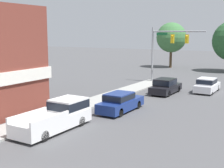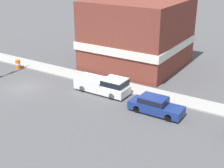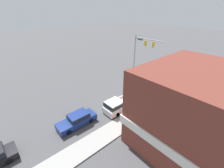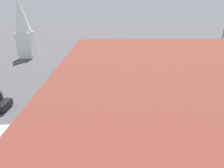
# 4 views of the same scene
# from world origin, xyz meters

# --- Properties ---
(ground_plane) EXTENTS (200.00, 200.00, 0.00)m
(ground_plane) POSITION_xyz_m (0.00, 0.00, 0.00)
(ground_plane) COLOR #4C4C4F
(car_lead) EXTENTS (1.77, 4.82, 1.52)m
(car_lead) POSITION_xyz_m (-2.09, 14.12, 0.79)
(car_lead) COLOR black
(car_lead) RESTS_ON ground
(pickup_truck_parked) EXTENTS (1.96, 5.71, 1.82)m
(pickup_truck_parked) POSITION_xyz_m (-3.32, 8.18, 0.90)
(pickup_truck_parked) COLOR black
(pickup_truck_parked) RESTS_ON ground
(church_steeple) EXTENTS (3.10, 3.10, 11.27)m
(church_steeple) POSITION_xyz_m (18.73, 26.94, 5.90)
(church_steeple) COLOR white
(church_steeple) RESTS_ON ground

